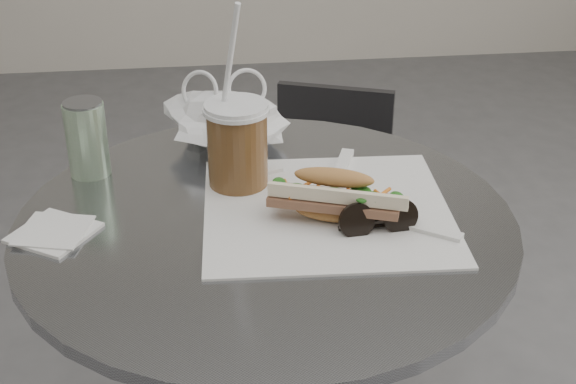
{
  "coord_description": "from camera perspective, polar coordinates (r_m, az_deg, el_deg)",
  "views": [
    {
      "loc": [
        -0.09,
        -0.85,
        1.35
      ],
      "look_at": [
        0.03,
        0.18,
        0.79
      ],
      "focal_mm": 50.0,
      "sensor_mm": 36.0,
      "label": 1
    }
  ],
  "objects": [
    {
      "name": "chair_far",
      "position": [
        1.96,
        2.41,
        -4.01
      ],
      "size": [
        0.37,
        0.39,
        0.67
      ],
      "rotation": [
        0.0,
        0.0,
        2.78
      ],
      "color": "#29292B",
      "rests_on": "ground"
    },
    {
      "name": "iced_coffee",
      "position": [
        1.28,
        -3.63,
        3.44
      ],
      "size": [
        0.11,
        0.11,
        0.31
      ],
      "color": "brown",
      "rests_on": "cafe_table"
    },
    {
      "name": "sandwich_paper",
      "position": [
        1.23,
        2.77,
        -1.28
      ],
      "size": [
        0.39,
        0.37,
        0.0
      ],
      "primitive_type": "cube",
      "rotation": [
        0.0,
        0.0,
        -0.05
      ],
      "color": "white",
      "rests_on": "cafe_table"
    },
    {
      "name": "drink_can",
      "position": [
        1.36,
        -14.12,
        3.72
      ],
      "size": [
        0.07,
        0.07,
        0.13
      ],
      "color": "#599456",
      "rests_on": "cafe_table"
    },
    {
      "name": "plastic_bag",
      "position": [
        1.42,
        -4.5,
        5.0
      ],
      "size": [
        0.23,
        0.19,
        0.1
      ],
      "primitive_type": null,
      "rotation": [
        0.0,
        0.0,
        -0.19
      ],
      "color": "white",
      "rests_on": "cafe_table"
    },
    {
      "name": "napkin_stack",
      "position": [
        1.22,
        -16.32,
        -2.75
      ],
      "size": [
        0.14,
        0.14,
        0.01
      ],
      "color": "white",
      "rests_on": "cafe_table"
    },
    {
      "name": "banh_mi",
      "position": [
        1.19,
        3.3,
        -0.32
      ],
      "size": [
        0.26,
        0.17,
        0.08
      ],
      "rotation": [
        0.0,
        0.0,
        -0.35
      ],
      "color": "tan",
      "rests_on": "sandwich_paper"
    },
    {
      "name": "sunglasses",
      "position": [
        1.17,
        6.41,
        -2.04
      ],
      "size": [
        0.12,
        0.04,
        0.05
      ],
      "rotation": [
        0.0,
        0.0,
        0.09
      ],
      "color": "black",
      "rests_on": "cafe_table"
    },
    {
      "name": "cafe_table",
      "position": [
        1.38,
        -1.45,
        -11.71
      ],
      "size": [
        0.76,
        0.76,
        0.74
      ],
      "color": "slate",
      "rests_on": "ground"
    }
  ]
}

